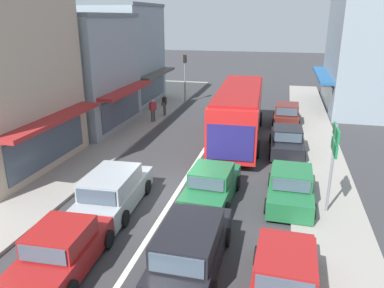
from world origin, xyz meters
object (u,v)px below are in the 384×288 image
parked_sedan_kerb_third (287,141)px  sedan_behind_bus_near (212,185)px  parked_sedan_kerb_second (291,187)px  traffic_light_downstreet (185,70)px  city_bus (239,110)px  pedestrian_browsing_midblock (153,109)px  parked_hatchback_kerb_rear (286,115)px  pedestrian_with_handbag_near (164,104)px  sedan_queue_far_back (63,250)px  wagon_adjacent_lane_trail (114,191)px  directional_road_sign (334,148)px  wagon_behind_bus_mid (191,247)px  parked_hatchback_kerb_front (284,275)px

parked_sedan_kerb_third → sedan_behind_bus_near: bearing=-113.9°
parked_sedan_kerb_second → traffic_light_downstreet: size_ratio=1.01×
city_bus → pedestrian_browsing_midblock: (-6.34, 2.18, -0.81)m
parked_hatchback_kerb_rear → traffic_light_downstreet: bearing=149.7°
parked_sedan_kerb_third → pedestrian_with_handbag_near: 10.65m
pedestrian_with_handbag_near → sedan_queue_far_back: bearing=-81.9°
wagon_adjacent_lane_trail → parked_hatchback_kerb_rear: wagon_adjacent_lane_trail is taller
city_bus → directional_road_sign: (4.49, -8.47, 0.82)m
pedestrian_browsing_midblock → parked_sedan_kerb_second: bearing=-46.4°
traffic_light_downstreet → sedan_queue_far_back: bearing=-84.3°
parked_hatchback_kerb_rear → traffic_light_downstreet: traffic_light_downstreet is taller
city_bus → wagon_behind_bus_mid: bearing=-89.1°
sedan_queue_far_back → traffic_light_downstreet: 23.27m
parked_hatchback_kerb_front → parked_sedan_kerb_third: (0.01, 11.84, -0.05)m
pedestrian_with_handbag_near → pedestrian_browsing_midblock: same height
sedan_queue_far_back → pedestrian_browsing_midblock: size_ratio=2.62×
sedan_behind_bus_near → parked_hatchback_kerb_rear: parked_hatchback_kerb_rear is taller
parked_sedan_kerb_second → pedestrian_browsing_midblock: bearing=133.6°
parked_sedan_kerb_third → parked_hatchback_kerb_rear: parked_hatchback_kerb_rear is taller
wagon_behind_bus_mid → parked_sedan_kerb_third: 11.60m
parked_sedan_kerb_third → directional_road_sign: size_ratio=1.18×
sedan_behind_bus_near → parked_sedan_kerb_second: same height
wagon_behind_bus_mid → parked_sedan_kerb_third: size_ratio=1.06×
sedan_behind_bus_near → pedestrian_with_handbag_near: (-6.02, 12.39, 0.40)m
directional_road_sign → pedestrian_with_handbag_near: size_ratio=2.21×
wagon_adjacent_lane_trail → city_bus: bearing=69.8°
parked_sedan_kerb_second → parked_hatchback_kerb_rear: 11.85m
sedan_queue_far_back → parked_hatchback_kerb_front: bearing=3.0°
traffic_light_downstreet → pedestrian_browsing_midblock: (-0.51, -7.01, -1.79)m
parked_hatchback_kerb_rear → wagon_behind_bus_mid: bearing=-98.9°
city_bus → directional_road_sign: bearing=-62.1°
wagon_behind_bus_mid → parked_sedan_kerb_second: 5.97m
parked_sedan_kerb_third → directional_road_sign: bearing=-77.1°
pedestrian_with_handbag_near → traffic_light_downstreet: bearing=87.3°
parked_hatchback_kerb_rear → pedestrian_browsing_midblock: bearing=-168.2°
traffic_light_downstreet → pedestrian_browsing_midblock: size_ratio=2.58×
sedan_behind_bus_near → pedestrian_with_handbag_near: size_ratio=2.62×
sedan_queue_far_back → pedestrian_browsing_midblock: 16.29m
city_bus → parked_sedan_kerb_second: 8.43m
parked_sedan_kerb_second → pedestrian_browsing_midblock: (-9.45, 9.93, 0.40)m
parked_hatchback_kerb_rear → pedestrian_with_handbag_near: (-8.94, -0.10, 0.36)m
traffic_light_downstreet → directional_road_sign: traffic_light_downstreet is taller
parked_hatchback_kerb_front → sedan_queue_far_back: bearing=-177.0°
sedan_behind_bus_near → parked_hatchback_kerb_front: 5.93m
parked_hatchback_kerb_front → parked_hatchback_kerb_rear: bearing=90.1°
pedestrian_browsing_midblock → sedan_behind_bus_near: bearing=-59.3°
sedan_queue_far_back → wagon_adjacent_lane_trail: size_ratio=0.93×
sedan_queue_far_back → directional_road_sign: directional_road_sign is taller
traffic_light_downstreet → pedestrian_browsing_midblock: traffic_light_downstreet is taller
parked_sedan_kerb_third → pedestrian_with_handbag_near: bearing=147.7°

